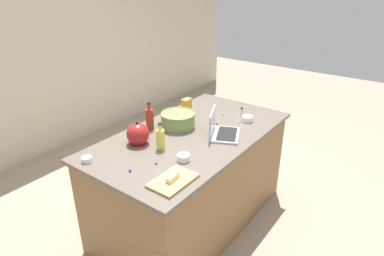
{
  "coord_description": "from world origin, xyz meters",
  "views": [
    {
      "loc": [
        -2.01,
        -1.49,
        2.1
      ],
      "look_at": [
        0.0,
        0.0,
        0.95
      ],
      "focal_mm": 30.87,
      "sensor_mm": 36.0,
      "label": 1
    }
  ],
  "objects_px": {
    "bottle_soy": "(150,118)",
    "kettle": "(138,134)",
    "kitchen_timer": "(241,112)",
    "candy_bag": "(187,107)",
    "cutting_board": "(173,181)",
    "ramekin_small": "(183,158)",
    "mixing_bowl_large": "(178,119)",
    "ramekin_medium": "(87,159)",
    "ramekin_wide": "(247,119)",
    "butter_stick_left": "(173,177)",
    "laptop": "(221,130)",
    "bottle_oil": "(160,139)"
  },
  "relations": [
    {
      "from": "bottle_soy",
      "to": "kettle",
      "type": "height_order",
      "value": "bottle_soy"
    },
    {
      "from": "kitchen_timer",
      "to": "candy_bag",
      "type": "relative_size",
      "value": 0.45
    },
    {
      "from": "cutting_board",
      "to": "ramekin_small",
      "type": "bearing_deg",
      "value": 24.02
    },
    {
      "from": "ramekin_small",
      "to": "kitchen_timer",
      "type": "bearing_deg",
      "value": 4.53
    },
    {
      "from": "mixing_bowl_large",
      "to": "ramekin_medium",
      "type": "height_order",
      "value": "mixing_bowl_large"
    },
    {
      "from": "kettle",
      "to": "ramekin_wide",
      "type": "distance_m",
      "value": 1.03
    },
    {
      "from": "butter_stick_left",
      "to": "candy_bag",
      "type": "bearing_deg",
      "value": 32.89
    },
    {
      "from": "candy_bag",
      "to": "laptop",
      "type": "bearing_deg",
      "value": -108.65
    },
    {
      "from": "mixing_bowl_large",
      "to": "ramekin_wide",
      "type": "height_order",
      "value": "mixing_bowl_large"
    },
    {
      "from": "butter_stick_left",
      "to": "ramekin_small",
      "type": "height_order",
      "value": "butter_stick_left"
    },
    {
      "from": "laptop",
      "to": "ramekin_medium",
      "type": "bearing_deg",
      "value": 150.06
    },
    {
      "from": "ramekin_small",
      "to": "laptop",
      "type": "bearing_deg",
      "value": 0.22
    },
    {
      "from": "kettle",
      "to": "kitchen_timer",
      "type": "height_order",
      "value": "kettle"
    },
    {
      "from": "mixing_bowl_large",
      "to": "ramekin_small",
      "type": "xyz_separation_m",
      "value": [
        -0.43,
        -0.4,
        -0.05
      ]
    },
    {
      "from": "mixing_bowl_large",
      "to": "butter_stick_left",
      "type": "relative_size",
      "value": 2.77
    },
    {
      "from": "kettle",
      "to": "butter_stick_left",
      "type": "xyz_separation_m",
      "value": [
        -0.25,
        -0.56,
        -0.04
      ]
    },
    {
      "from": "bottle_soy",
      "to": "cutting_board",
      "type": "bearing_deg",
      "value": -126.84
    },
    {
      "from": "butter_stick_left",
      "to": "ramekin_small",
      "type": "distance_m",
      "value": 0.28
    },
    {
      "from": "butter_stick_left",
      "to": "laptop",
      "type": "bearing_deg",
      "value": 8.53
    },
    {
      "from": "ramekin_wide",
      "to": "candy_bag",
      "type": "height_order",
      "value": "candy_bag"
    },
    {
      "from": "bottle_oil",
      "to": "cutting_board",
      "type": "distance_m",
      "value": 0.47
    },
    {
      "from": "cutting_board",
      "to": "ramekin_medium",
      "type": "xyz_separation_m",
      "value": [
        -0.17,
        0.65,
        0.01
      ]
    },
    {
      "from": "bottle_soy",
      "to": "butter_stick_left",
      "type": "distance_m",
      "value": 0.85
    },
    {
      "from": "ramekin_small",
      "to": "ramekin_medium",
      "type": "relative_size",
      "value": 1.26
    },
    {
      "from": "kettle",
      "to": "ramekin_small",
      "type": "relative_size",
      "value": 2.27
    },
    {
      "from": "kettle",
      "to": "ramekin_small",
      "type": "height_order",
      "value": "kettle"
    },
    {
      "from": "bottle_oil",
      "to": "ramekin_small",
      "type": "xyz_separation_m",
      "value": [
        -0.03,
        -0.25,
        -0.06
      ]
    },
    {
      "from": "mixing_bowl_large",
      "to": "bottle_soy",
      "type": "bearing_deg",
      "value": 136.93
    },
    {
      "from": "bottle_oil",
      "to": "ramekin_wide",
      "type": "height_order",
      "value": "bottle_oil"
    },
    {
      "from": "butter_stick_left",
      "to": "ramekin_small",
      "type": "bearing_deg",
      "value": 23.89
    },
    {
      "from": "ramekin_small",
      "to": "ramekin_medium",
      "type": "height_order",
      "value": "ramekin_small"
    },
    {
      "from": "bottle_oil",
      "to": "cutting_board",
      "type": "relative_size",
      "value": 0.69
    },
    {
      "from": "ramekin_wide",
      "to": "ramekin_medium",
      "type": "bearing_deg",
      "value": 156.62
    },
    {
      "from": "ramekin_small",
      "to": "ramekin_wide",
      "type": "height_order",
      "value": "ramekin_wide"
    },
    {
      "from": "cutting_board",
      "to": "candy_bag",
      "type": "relative_size",
      "value": 1.83
    },
    {
      "from": "kitchen_timer",
      "to": "bottle_oil",
      "type": "bearing_deg",
      "value": 170.11
    },
    {
      "from": "laptop",
      "to": "ramekin_medium",
      "type": "relative_size",
      "value": 5.01
    },
    {
      "from": "bottle_oil",
      "to": "kettle",
      "type": "relative_size",
      "value": 1.01
    },
    {
      "from": "bottle_soy",
      "to": "ramekin_wide",
      "type": "height_order",
      "value": "bottle_soy"
    },
    {
      "from": "candy_bag",
      "to": "butter_stick_left",
      "type": "bearing_deg",
      "value": -147.11
    },
    {
      "from": "laptop",
      "to": "ramekin_small",
      "type": "distance_m",
      "value": 0.51
    },
    {
      "from": "kettle",
      "to": "ramekin_medium",
      "type": "xyz_separation_m",
      "value": [
        -0.42,
        0.09,
        -0.06
      ]
    },
    {
      "from": "ramekin_medium",
      "to": "candy_bag",
      "type": "distance_m",
      "value": 1.1
    },
    {
      "from": "laptop",
      "to": "mixing_bowl_large",
      "type": "height_order",
      "value": "laptop"
    },
    {
      "from": "butter_stick_left",
      "to": "ramekin_small",
      "type": "relative_size",
      "value": 1.17
    },
    {
      "from": "mixing_bowl_large",
      "to": "ramekin_small",
      "type": "distance_m",
      "value": 0.59
    },
    {
      "from": "laptop",
      "to": "ramekin_wide",
      "type": "relative_size",
      "value": 3.71
    },
    {
      "from": "ramekin_wide",
      "to": "candy_bag",
      "type": "relative_size",
      "value": 0.59
    },
    {
      "from": "laptop",
      "to": "ramekin_medium",
      "type": "xyz_separation_m",
      "value": [
        -0.94,
        0.54,
        -0.03
      ]
    },
    {
      "from": "cutting_board",
      "to": "butter_stick_left",
      "type": "height_order",
      "value": "butter_stick_left"
    }
  ]
}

